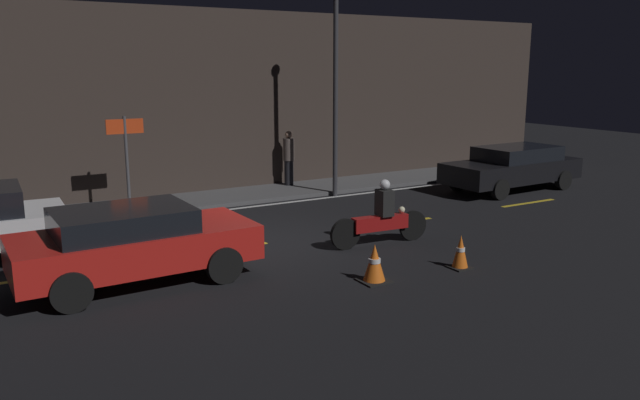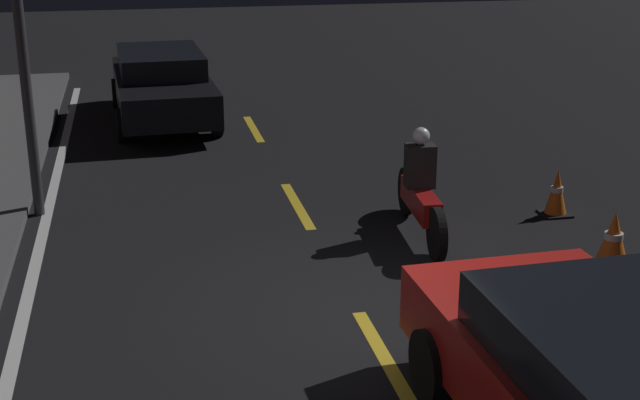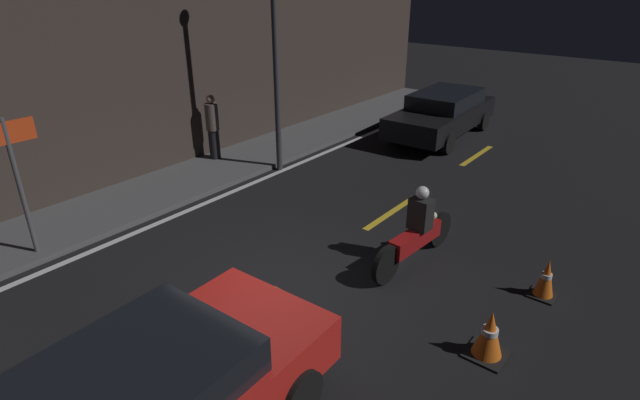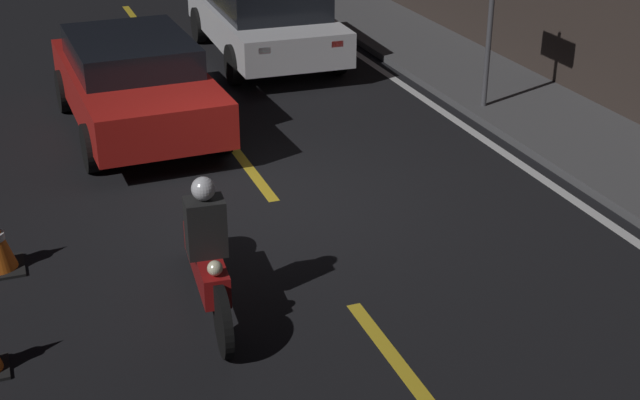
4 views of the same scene
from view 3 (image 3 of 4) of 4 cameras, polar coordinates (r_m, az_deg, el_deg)
ground_plane at (r=8.10m, az=-4.82°, el=-9.96°), size 56.00×56.00×0.00m
raised_curb at (r=11.41m, az=-22.29°, el=-0.71°), size 28.00×2.00×0.11m
building_front at (r=11.66m, az=-27.33°, el=12.53°), size 28.00×0.30×5.34m
lane_dash_c at (r=7.55m, az=-10.12°, el=-13.21°), size 2.00×0.14×0.01m
lane_dash_d at (r=10.55m, az=8.19°, el=-1.37°), size 2.00×0.14×0.01m
lane_dash_e at (r=14.36m, az=17.48°, el=4.87°), size 2.00×0.14×0.01m
lane_solid_kerb at (r=10.43m, az=-18.72°, el=-2.82°), size 25.20×0.14×0.01m
van_black at (r=15.68m, az=13.82°, el=9.67°), size 4.58×1.98×1.33m
motorcycle at (r=8.59m, az=10.90°, el=-3.76°), size 2.31×0.38×1.40m
traffic_cone_near at (r=7.00m, az=18.79°, el=-14.35°), size 0.50×0.50×0.68m
traffic_cone_mid at (r=8.46m, az=24.41°, el=-8.19°), size 0.38×0.38×0.64m
pedestrian at (r=13.22m, az=-12.15°, el=8.20°), size 0.34×0.34×1.67m
shop_sign at (r=9.50m, az=-31.68°, el=3.84°), size 0.90×0.08×2.40m
street_lamp at (r=11.96m, az=-5.17°, el=18.08°), size 0.28×0.28×5.76m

